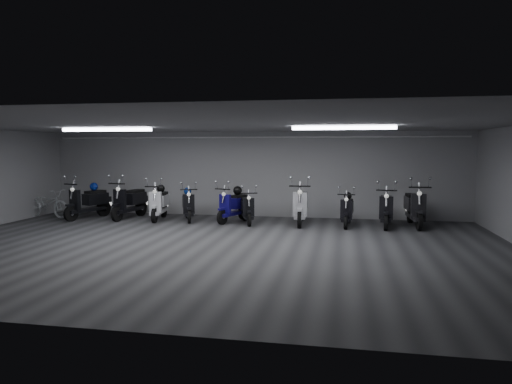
% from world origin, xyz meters
% --- Properties ---
extents(floor, '(14.00, 10.00, 0.01)m').
position_xyz_m(floor, '(0.00, 0.00, -0.01)').
color(floor, '#343537').
rests_on(floor, ground).
extents(ceiling, '(14.00, 10.00, 0.01)m').
position_xyz_m(ceiling, '(0.00, 0.00, 2.80)').
color(ceiling, gray).
rests_on(ceiling, ground).
extents(back_wall, '(14.00, 0.01, 2.80)m').
position_xyz_m(back_wall, '(0.00, 5.00, 1.40)').
color(back_wall, '#959597').
rests_on(back_wall, ground).
extents(front_wall, '(14.00, 0.01, 2.80)m').
position_xyz_m(front_wall, '(0.00, -5.00, 1.40)').
color(front_wall, '#959597').
rests_on(front_wall, ground).
extents(fluor_strip_left, '(2.40, 0.18, 0.08)m').
position_xyz_m(fluor_strip_left, '(-3.00, 1.00, 2.74)').
color(fluor_strip_left, white).
rests_on(fluor_strip_left, ceiling).
extents(fluor_strip_right, '(2.40, 0.18, 0.08)m').
position_xyz_m(fluor_strip_right, '(3.00, 1.00, 2.74)').
color(fluor_strip_right, white).
rests_on(fluor_strip_right, ceiling).
extents(conduit, '(13.60, 0.05, 0.05)m').
position_xyz_m(conduit, '(0.00, 4.92, 2.62)').
color(conduit, white).
rests_on(conduit, back_wall).
extents(scooter_0, '(1.26, 2.03, 1.44)m').
position_xyz_m(scooter_0, '(-5.03, 3.42, 0.72)').
color(scooter_0, black).
rests_on(scooter_0, floor).
extents(scooter_1, '(0.95, 2.04, 1.46)m').
position_xyz_m(scooter_1, '(-3.74, 3.70, 0.73)').
color(scooter_1, black).
rests_on(scooter_1, floor).
extents(scooter_2, '(0.88, 1.92, 1.38)m').
position_xyz_m(scooter_2, '(-2.69, 3.62, 0.69)').
color(scooter_2, silver).
rests_on(scooter_2, floor).
extents(scooter_3, '(1.16, 1.80, 1.27)m').
position_xyz_m(scooter_3, '(-1.74, 3.66, 0.64)').
color(scooter_3, black).
rests_on(scooter_3, floor).
extents(scooter_4, '(1.16, 1.86, 1.31)m').
position_xyz_m(scooter_4, '(-0.29, 3.65, 0.66)').
color(scooter_4, '#130B67').
rests_on(scooter_4, floor).
extents(scooter_5, '(1.02, 1.70, 1.20)m').
position_xyz_m(scooter_5, '(0.18, 3.44, 0.60)').
color(scooter_5, black).
rests_on(scooter_5, floor).
extents(scooter_6, '(0.74, 2.02, 1.49)m').
position_xyz_m(scooter_6, '(1.79, 3.55, 0.74)').
color(scooter_6, '#B5B4B9').
rests_on(scooter_6, floor).
extents(scooter_7, '(0.66, 1.67, 1.22)m').
position_xyz_m(scooter_7, '(3.14, 3.47, 0.61)').
color(scooter_7, black).
rests_on(scooter_7, floor).
extents(scooter_8, '(0.77, 1.90, 1.38)m').
position_xyz_m(scooter_8, '(4.24, 3.54, 0.69)').
color(scooter_8, black).
rests_on(scooter_8, floor).
extents(scooter_9, '(0.76, 2.02, 1.49)m').
position_xyz_m(scooter_9, '(5.06, 3.78, 0.74)').
color(scooter_9, black).
rests_on(scooter_9, floor).
extents(bicycle, '(1.84, 0.97, 1.13)m').
position_xyz_m(bicycle, '(-6.48, 3.44, 0.57)').
color(bicycle, silver).
rests_on(bicycle, floor).
extents(helmet_0, '(0.26, 0.26, 0.26)m').
position_xyz_m(helmet_0, '(-4.94, 3.67, 1.02)').
color(helmet_0, navy).
rests_on(helmet_0, scooter_0).
extents(helmet_1, '(0.23, 0.23, 0.23)m').
position_xyz_m(helmet_1, '(3.16, 3.70, 0.87)').
color(helmet_1, black).
rests_on(helmet_1, scooter_7).
extents(helmet_2, '(0.24, 0.24, 0.24)m').
position_xyz_m(helmet_2, '(-1.83, 3.88, 0.91)').
color(helmet_2, navy).
rests_on(helmet_2, scooter_3).
extents(helmet_3, '(0.28, 0.28, 0.28)m').
position_xyz_m(helmet_3, '(-0.21, 3.88, 0.95)').
color(helmet_3, black).
rests_on(helmet_3, scooter_4).
extents(helmet_4, '(0.25, 0.25, 0.25)m').
position_xyz_m(helmet_4, '(-2.73, 3.88, 0.98)').
color(helmet_4, black).
rests_on(helmet_4, scooter_2).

